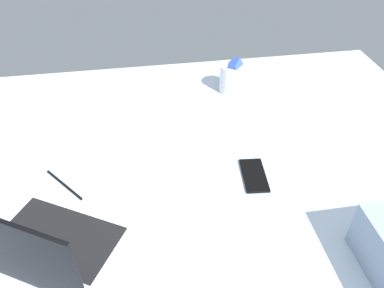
# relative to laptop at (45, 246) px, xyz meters

# --- Properties ---
(bed_mattress) EXTENTS (1.80, 1.40, 0.18)m
(bed_mattress) POSITION_rel_laptop_xyz_m (-0.40, -0.24, -0.13)
(bed_mattress) COLOR silver
(bed_mattress) RESTS_ON ground
(laptop) EXTENTS (0.40, 0.36, 0.23)m
(laptop) POSITION_rel_laptop_xyz_m (0.00, 0.00, 0.00)
(laptop) COLOR silver
(laptop) RESTS_ON bed_mattress
(snack_cup) EXTENTS (0.09, 0.09, 0.14)m
(snack_cup) POSITION_rel_laptop_xyz_m (-0.61, -0.68, 0.01)
(snack_cup) COLOR silver
(snack_cup) RESTS_ON bed_mattress
(cell_phone) EXTENTS (0.08, 0.15, 0.01)m
(cell_phone) POSITION_rel_laptop_xyz_m (-0.57, -0.19, -0.04)
(cell_phone) COLOR black
(cell_phone) RESTS_ON bed_mattress
(charger_cable) EXTENTS (0.11, 0.14, 0.01)m
(charger_cable) POSITION_rel_laptop_xyz_m (-0.01, -0.24, -0.04)
(charger_cable) COLOR black
(charger_cable) RESTS_ON bed_mattress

